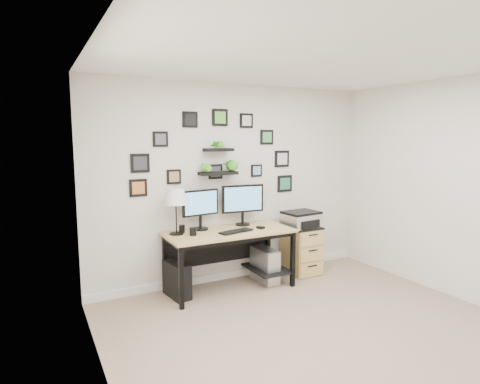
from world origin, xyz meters
TOP-DOWN VIEW (x-y plane):
  - room at (0.00, 1.98)m, footprint 4.00×4.00m
  - desk at (-0.24, 1.67)m, footprint 1.60×0.70m
  - monitor_left at (-0.57, 1.86)m, footprint 0.50×0.22m
  - monitor_right at (0.02, 1.84)m, footprint 0.58×0.20m
  - keyboard at (-0.24, 1.53)m, footprint 0.46×0.23m
  - mouse at (0.13, 1.56)m, footprint 0.10×0.11m
  - table_lamp at (-0.92, 1.77)m, footprint 0.27×0.27m
  - mug at (-0.77, 1.62)m, footprint 0.08×0.08m
  - pen_cup at (-0.84, 1.82)m, footprint 0.07×0.07m
  - pc_tower_black at (-0.95, 1.70)m, footprint 0.24×0.44m
  - pc_tower_grey at (0.25, 1.64)m, footprint 0.21×0.46m
  - file_cabinet at (0.90, 1.72)m, footprint 0.43×0.53m
  - printer at (0.87, 1.70)m, footprint 0.51×0.43m
  - wall_decor at (-0.27, 1.93)m, footprint 2.31×0.18m

SIDE VIEW (x-z plane):
  - room at x=0.00m, z-range -1.95..2.05m
  - pc_tower_black at x=-0.95m, z-range 0.00..0.42m
  - pc_tower_grey at x=0.25m, z-range 0.00..0.45m
  - file_cabinet at x=0.90m, z-range 0.00..0.67m
  - desk at x=-0.24m, z-range 0.25..1.00m
  - keyboard at x=-0.24m, z-range 0.75..0.77m
  - mouse at x=0.13m, z-range 0.75..0.78m
  - printer at x=0.87m, z-range 0.67..0.89m
  - pen_cup at x=-0.84m, z-range 0.75..0.84m
  - mug at x=-0.77m, z-range 0.75..0.84m
  - monitor_left at x=-0.57m, z-range 0.79..1.30m
  - monitor_right at x=0.02m, z-range 0.80..1.34m
  - table_lamp at x=-0.92m, z-range 0.92..1.47m
  - wall_decor at x=-0.27m, z-range 1.09..2.22m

